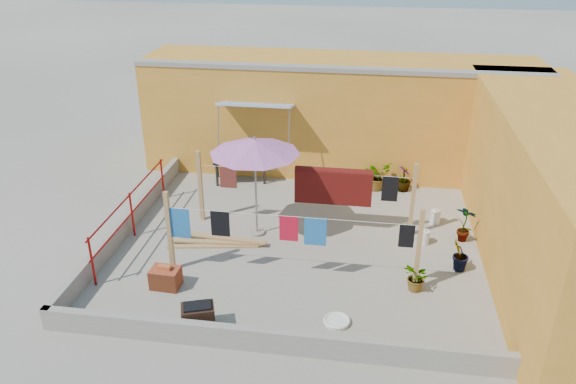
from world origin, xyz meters
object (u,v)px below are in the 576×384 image
object	(u,v)px
water_jug_b	(435,217)
green_hose	(391,189)
brick_stack	(166,278)
brazier	(198,317)
patio_umbrella	(255,147)
outdoor_table	(240,160)
water_jug_a	(424,237)
plant_back_a	(377,176)
white_basin	(337,321)

from	to	relation	value
water_jug_b	green_hose	world-z (taller)	water_jug_b
brick_stack	brazier	size ratio (longest dim) A/B	0.87
patio_umbrella	outdoor_table	xyz separation A→B (m)	(-1.05, 2.88, -1.54)
brazier	water_jug_b	xyz separation A→B (m)	(4.53, 4.65, -0.08)
outdoor_table	brazier	distance (m)	6.45
water_jug_a	plant_back_a	xyz separation A→B (m)	(-1.10, 2.77, 0.23)
brazier	patio_umbrella	bearing A→B (deg)	84.26
outdoor_table	water_jug_b	xyz separation A→B (m)	(5.22, -1.75, -0.46)
outdoor_table	brazier	xyz separation A→B (m)	(0.70, -6.40, -0.38)
water_jug_a	brazier	bearing A→B (deg)	-139.14
brick_stack	white_basin	bearing A→B (deg)	-10.31
water_jug_a	white_basin	bearing A→B (deg)	-119.40
white_basin	plant_back_a	distance (m)	5.92
brazier	plant_back_a	world-z (taller)	plant_back_a
outdoor_table	white_basin	size ratio (longest dim) A/B	3.31
patio_umbrella	water_jug_a	size ratio (longest dim) A/B	6.37
patio_umbrella	white_basin	distance (m)	4.23
outdoor_table	brick_stack	bearing A→B (deg)	-93.60
outdoor_table	water_jug_a	distance (m)	5.64
water_jug_a	green_hose	xyz separation A→B (m)	(-0.68, 2.77, -0.14)
brick_stack	patio_umbrella	bearing A→B (deg)	59.72
white_basin	water_jug_a	world-z (taller)	water_jug_a
water_jug_b	plant_back_a	distance (m)	2.27
brick_stack	water_jug_b	size ratio (longest dim) A/B	1.52
brazier	white_basin	distance (m)	2.51
patio_umbrella	green_hose	bearing A→B (deg)	42.41
brazier	water_jug_a	size ratio (longest dim) A/B	1.78
outdoor_table	plant_back_a	xyz separation A→B (m)	(3.79, 0.00, -0.23)
water_jug_b	brick_stack	bearing A→B (deg)	-147.78
patio_umbrella	green_hose	world-z (taller)	patio_umbrella
water_jug_a	plant_back_a	size ratio (longest dim) A/B	0.48
water_jug_a	water_jug_b	xyz separation A→B (m)	(0.33, 1.03, 0.00)
water_jug_a	plant_back_a	world-z (taller)	plant_back_a
brazier	brick_stack	bearing A→B (deg)	131.63
white_basin	plant_back_a	size ratio (longest dim) A/B	0.61
brick_stack	brazier	world-z (taller)	brazier
brazier	white_basin	xyz separation A→B (m)	(2.44, 0.52, -0.21)
plant_back_a	water_jug_b	bearing A→B (deg)	-50.66
plant_back_a	green_hose	bearing A→B (deg)	0.00
brick_stack	white_basin	size ratio (longest dim) A/B	1.19
outdoor_table	water_jug_a	size ratio (longest dim) A/B	4.28
brick_stack	water_jug_b	bearing A→B (deg)	32.22
brazier	plant_back_a	xyz separation A→B (m)	(3.10, 6.40, 0.14)
plant_back_a	patio_umbrella	bearing A→B (deg)	-133.56
brazier	water_jug_a	xyz separation A→B (m)	(4.19, 3.63, -0.09)
brazier	white_basin	size ratio (longest dim) A/B	1.38
outdoor_table	green_hose	bearing A→B (deg)	0.00
outdoor_table	brazier	bearing A→B (deg)	-83.79
patio_umbrella	brick_stack	world-z (taller)	patio_umbrella
outdoor_table	plant_back_a	world-z (taller)	plant_back_a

